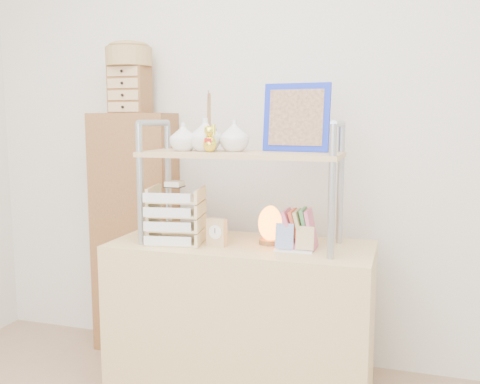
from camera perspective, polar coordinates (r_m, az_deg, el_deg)
The scene contains 9 objects.
desk at distance 2.58m, azimuth 0.10°, elevation -13.63°, with size 1.20×0.50×0.75m, color tan.
cabinet at distance 3.10m, azimuth -11.07°, elevation -4.31°, with size 0.45×0.24×1.35m, color brown.
hutch at distance 2.42m, azimuth -0.24°, elevation 4.35°, with size 0.90×0.34×0.73m.
letter_tray at distance 2.48m, azimuth -6.88°, elevation -2.79°, with size 0.27×0.26×0.29m.
salt_lamp at distance 2.45m, azimuth 3.22°, elevation -3.48°, with size 0.12×0.11×0.18m.
desk_clock at distance 2.41m, azimuth -2.52°, elevation -4.32°, with size 0.09×0.05×0.13m.
postcard_stand at distance 2.33m, azimuth 5.76°, elevation -5.51°, with size 0.17×0.05×0.12m.
drawer_chest at distance 3.02m, azimuth -11.68°, elevation 10.62°, with size 0.20×0.16×0.25m.
woven_basket at distance 3.03m, azimuth -11.75°, elevation 13.92°, with size 0.25×0.25×0.10m, color olive.
Camera 1 is at (0.71, -1.10, 1.32)m, focal length 40.00 mm.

